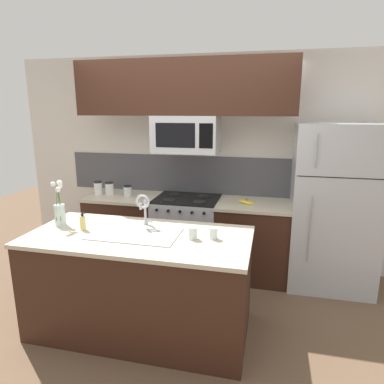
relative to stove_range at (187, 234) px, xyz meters
The scene contains 20 objects.
ground_plane 1.01m from the stove_range, 90.00° to the right, with size 10.00×10.00×0.00m, color brown.
rear_partition 0.97m from the stove_range, 51.72° to the left, with size 5.20×0.10×2.60m, color silver.
splash_band 0.76m from the stove_range, 90.00° to the left, with size 3.32×0.01×0.48m, color #4C4C51.
back_counter_left 0.81m from the stove_range, behind, with size 0.90×0.65×0.91m.
back_counter_right 0.79m from the stove_range, ahead, with size 0.85×0.65×0.91m.
stove_range is the anchor object (origin of this frame).
microwave 1.22m from the stove_range, 89.84° to the right, with size 0.74×0.40×0.42m.
upper_cabinet_band 1.73m from the stove_range, 112.46° to the right, with size 2.45×0.34×0.60m, color #381E14.
refrigerator 1.71m from the stove_range, ahead, with size 0.90×0.74×1.82m.
storage_jar_tall 1.26m from the stove_range, behind, with size 0.10×0.10×0.17m.
storage_jar_medium 1.14m from the stove_range, behind, with size 0.11×0.11×0.16m.
storage_jar_short 0.91m from the stove_range, behind, with size 0.11×0.11×0.13m.
banana_bunch 0.86m from the stove_range, ahead, with size 0.19×0.12×0.08m.
island_counter 1.26m from the stove_range, 95.39° to the right, with size 1.93×0.91×0.91m.
kitchen_sink 1.32m from the stove_range, 96.93° to the right, with size 0.76×0.44×0.16m.
sink_faucet 1.23m from the stove_range, 98.34° to the right, with size 0.14×0.14×0.31m.
dish_soap_bottle 1.50m from the stove_range, 117.31° to the right, with size 0.06×0.05×0.16m.
drinking_glass 1.39m from the stove_range, 73.86° to the right, with size 0.08×0.08×0.10m.
spare_glass 1.40m from the stove_range, 66.31° to the right, with size 0.07×0.07×0.10m.
flower_vase 1.61m from the stove_range, 127.52° to the right, with size 0.11×0.16×0.43m.
Camera 1 is at (0.96, -2.95, 1.97)m, focal length 32.00 mm.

